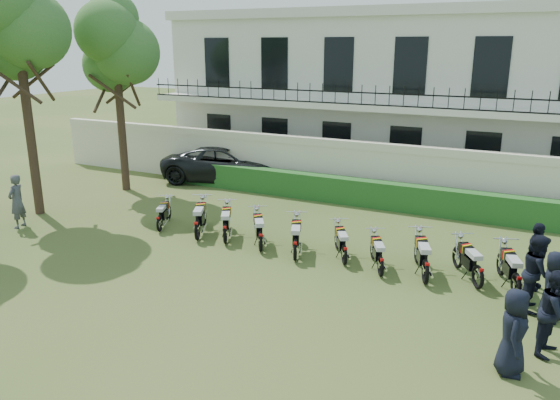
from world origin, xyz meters
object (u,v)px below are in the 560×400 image
at_px(tree_west_near, 116,45).
at_px(officer_5, 535,256).
at_px(officer_0, 513,332).
at_px(tree_west_mid, 16,20).
at_px(motorcycle_9, 517,280).
at_px(officer_4, 538,273).
at_px(motorcycle_2, 225,229).
at_px(inspector, 17,201).
at_px(motorcycle_8, 478,271).
at_px(suv, 228,164).
at_px(motorcycle_0, 159,219).
at_px(officer_1, 556,313).
at_px(officer_3, 553,286).
at_px(motorcycle_7, 426,266).
at_px(motorcycle_6, 381,261).
at_px(motorcycle_4, 295,245).
at_px(motorcycle_1, 197,225).
at_px(motorcycle_3, 260,237).
at_px(motorcycle_5, 344,250).

distance_m(tree_west_near, officer_5, 16.80).
bearing_deg(officer_0, tree_west_mid, 74.86).
bearing_deg(motorcycle_9, officer_4, -60.22).
bearing_deg(motorcycle_2, motorcycle_9, -28.79).
bearing_deg(inspector, motorcycle_8, 83.09).
xyz_separation_m(suv, inspector, (-2.92, -8.53, 0.11)).
bearing_deg(motorcycle_0, officer_1, -35.15).
xyz_separation_m(inspector, officer_3, (16.03, 0.89, -0.10)).
bearing_deg(motorcycle_7, motorcycle_2, 156.91).
distance_m(suv, officer_1, 16.05).
bearing_deg(officer_1, motorcycle_0, 93.00).
xyz_separation_m(motorcycle_2, motorcycle_6, (4.96, -0.26, -0.05)).
xyz_separation_m(tree_west_mid, suv, (3.58, 7.13, -5.88)).
distance_m(officer_3, officer_5, 1.65).
xyz_separation_m(motorcycle_4, motorcycle_6, (2.47, 0.02, -0.05)).
distance_m(motorcycle_2, motorcycle_6, 4.97).
distance_m(motorcycle_2, motorcycle_7, 6.12).
distance_m(motorcycle_1, officer_0, 9.87).
bearing_deg(officer_5, motorcycle_1, 110.45).
bearing_deg(officer_3, motorcycle_8, 79.00).
xyz_separation_m(motorcycle_3, officer_1, (7.77, -2.22, 0.39)).
bearing_deg(motorcycle_1, motorcycle_0, 149.24).
bearing_deg(motorcycle_8, inspector, 156.66).
distance_m(officer_4, officer_5, 1.20).
bearing_deg(motorcycle_7, motorcycle_1, 158.26).
relative_size(motorcycle_0, motorcycle_1, 0.85).
distance_m(motorcycle_1, motorcycle_6, 5.90).
distance_m(motorcycle_2, officer_5, 8.60).
xyz_separation_m(tree_west_mid, motorcycle_6, (12.66, 0.04, -6.22)).
bearing_deg(inspector, motorcycle_1, 90.45).
bearing_deg(tree_west_near, tree_west_mid, -97.13).
relative_size(motorcycle_0, officer_3, 1.00).
height_order(motorcycle_7, officer_5, officer_5).
bearing_deg(motorcycle_5, tree_west_near, 131.85).
height_order(motorcycle_2, motorcycle_3, motorcycle_2).
bearing_deg(officer_1, motorcycle_9, 34.19).
bearing_deg(suv, motorcycle_9, -133.00).
bearing_deg(officer_3, inspector, 110.75).
xyz_separation_m(motorcycle_8, suv, (-11.46, 6.74, 0.30)).
bearing_deg(tree_west_near, motorcycle_9, -13.69).
height_order(motorcycle_9, officer_3, officer_3).
height_order(tree_west_mid, officer_5, tree_west_mid).
bearing_deg(tree_west_near, motorcycle_8, -13.96).
distance_m(tree_west_mid, officer_5, 17.30).
bearing_deg(officer_4, motorcycle_5, 82.31).
distance_m(motorcycle_4, motorcycle_7, 3.62).
relative_size(inspector, officer_4, 1.00).
xyz_separation_m(motorcycle_0, motorcycle_5, (6.35, 0.05, 0.02)).
bearing_deg(motorcycle_4, motorcycle_9, -20.68).
height_order(motorcycle_2, officer_1, officer_1).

